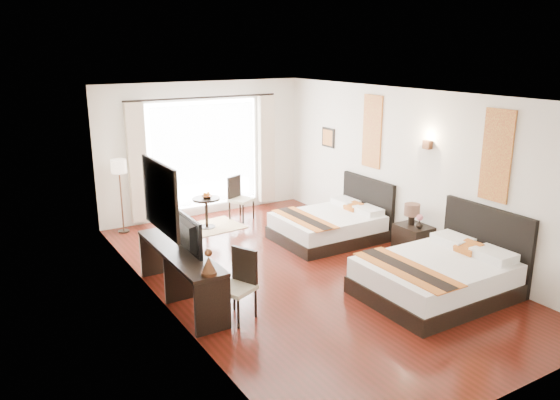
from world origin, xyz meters
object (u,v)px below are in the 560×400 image
nightstand (413,241)px  console_desk (181,275)px  bed_far (332,225)px  floor_lamp (119,172)px  window_chair (241,206)px  vase (419,228)px  television (183,234)px  table_lamp (412,212)px  side_table (207,213)px  desk_chair (237,298)px  bed_near (440,275)px  fruit_bowl (207,197)px

nightstand → console_desk: 4.03m
nightstand → bed_far: bearing=114.9°
floor_lamp → window_chair: floor_lamp is taller
nightstand → vase: bearing=-101.4°
vase → floor_lamp: (-3.84, 3.99, 0.64)m
bed_far → television: bearing=-162.3°
console_desk → vase: bearing=-8.8°
table_lamp → side_table: table_lamp is taller
nightstand → television: bearing=174.7°
bed_far → floor_lamp: 4.12m
bed_far → console_desk: bearing=-163.9°
table_lamp → window_chair: 3.71m
bed_far → table_lamp: bed_far is taller
side_table → window_chair: size_ratio=0.69×
side_table → window_chair: window_chair is taller
nightstand → side_table: (-2.39, 3.24, 0.03)m
television → desk_chair: size_ratio=0.95×
bed_near → nightstand: (0.76, 1.31, -0.03)m
bed_far → table_lamp: bearing=-64.2°
vase → window_chair: (-1.52, 3.54, -0.29)m
table_lamp → floor_lamp: (-3.87, 3.78, 0.42)m
nightstand → fruit_bowl: (-2.38, 3.20, 0.37)m
nightstand → window_chair: (-1.55, 3.40, -0.00)m
table_lamp → fruit_bowl: table_lamp is taller
desk_chair → nightstand: bearing=162.5°
bed_near → table_lamp: bed_near is taller
bed_near → floor_lamp: floor_lamp is taller
console_desk → desk_chair: 0.99m
bed_near → side_table: bearing=109.7°
bed_near → side_table: 4.83m
console_desk → bed_near: bearing=-28.7°
fruit_bowl → side_table: bearing=92.8°
television → fruit_bowl: television is taller
television → side_table: size_ratio=1.43×
vase → window_chair: bearing=113.2°
fruit_bowl → window_chair: bearing=13.2°
fruit_bowl → console_desk: bearing=-120.6°
floor_lamp → vase: bearing=-46.1°
nightstand → side_table: side_table is taller
window_chair → nightstand: bearing=-0.1°
floor_lamp → window_chair: (2.33, -0.45, -0.93)m
bed_far → desk_chair: bearing=-147.5°
television → fruit_bowl: (1.60, 2.83, -0.36)m
console_desk → desk_chair: desk_chair is taller
television → floor_lamp: floor_lamp is taller
desk_chair → floor_lamp: floor_lamp is taller
bed_near → nightstand: bearing=59.9°
table_lamp → window_chair: table_lamp is taller
bed_near → desk_chair: bed_near is taller
bed_near → fruit_bowl: bed_near is taller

